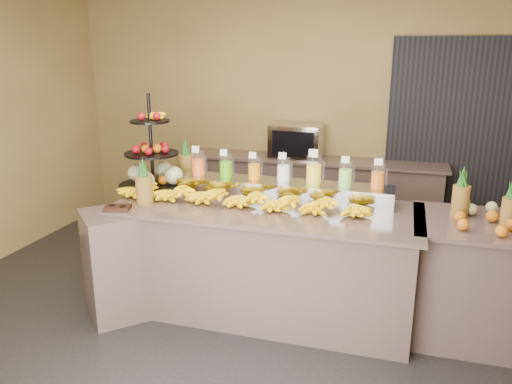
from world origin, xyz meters
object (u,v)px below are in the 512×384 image
at_px(fruit_stand, 156,167).
at_px(condiment_caddy, 118,208).
at_px(oven_warmer, 297,141).
at_px(banana_heap, 237,195).
at_px(right_fruit_pile, 483,214).
at_px(pitcher_tray, 283,190).

xyz_separation_m(fruit_stand, condiment_caddy, (-0.04, -0.60, -0.21)).
bearing_deg(oven_warmer, banana_heap, -90.62).
bearing_deg(oven_warmer, fruit_stand, -115.83).
relative_size(banana_heap, oven_warmer, 3.64).
distance_m(condiment_caddy, right_fruit_pile, 2.79).
bearing_deg(right_fruit_pile, oven_warmer, 133.68).
distance_m(right_fruit_pile, oven_warmer, 2.61).
relative_size(condiment_caddy, right_fruit_pile, 0.44).
xyz_separation_m(pitcher_tray, right_fruit_pile, (1.55, -0.21, 0.00)).
height_order(pitcher_tray, right_fruit_pile, right_fruit_pile).
distance_m(pitcher_tray, oven_warmer, 1.69).
xyz_separation_m(condiment_caddy, oven_warmer, (0.95, 2.36, 0.18)).
height_order(fruit_stand, oven_warmer, fruit_stand).
height_order(condiment_caddy, oven_warmer, oven_warmer).
bearing_deg(pitcher_tray, oven_warmer, 98.38).
height_order(banana_heap, right_fruit_pile, right_fruit_pile).
relative_size(pitcher_tray, fruit_stand, 2.13).
height_order(pitcher_tray, fruit_stand, fruit_stand).
bearing_deg(oven_warmer, right_fruit_pile, -44.75).
bearing_deg(oven_warmer, pitcher_tray, -80.05).
distance_m(banana_heap, oven_warmer, 1.97).
bearing_deg(condiment_caddy, oven_warmer, 68.04).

